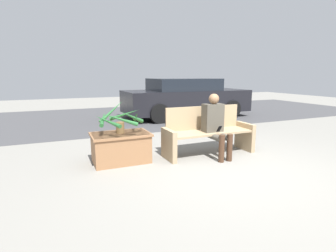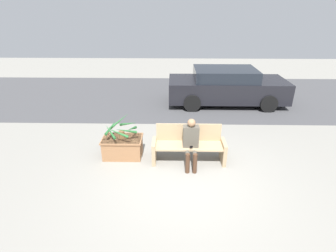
# 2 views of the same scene
# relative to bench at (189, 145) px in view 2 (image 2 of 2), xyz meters

# --- Properties ---
(ground_plane) EXTENTS (30.00, 30.00, 0.00)m
(ground_plane) POSITION_rel_bench_xyz_m (-0.12, -0.96, -0.43)
(ground_plane) COLOR gray
(road_surface) EXTENTS (20.00, 6.00, 0.01)m
(road_surface) POSITION_rel_bench_xyz_m (-0.12, 5.20, -0.43)
(road_surface) COLOR #424244
(road_surface) RESTS_ON ground_plane
(bench) EXTENTS (1.81, 0.55, 0.92)m
(bench) POSITION_rel_bench_xyz_m (0.00, 0.00, 0.00)
(bench) COLOR tan
(bench) RESTS_ON ground_plane
(person_seated) EXTENTS (0.38, 0.61, 1.19)m
(person_seated) POSITION_rel_bench_xyz_m (0.04, -0.21, 0.22)
(person_seated) COLOR #4C473D
(person_seated) RESTS_ON ground_plane
(planter_box) EXTENTS (1.02, 0.65, 0.53)m
(planter_box) POSITION_rel_bench_xyz_m (-1.69, 0.16, -0.15)
(planter_box) COLOR #936642
(planter_box) RESTS_ON ground_plane
(potted_plant) EXTENTS (0.84, 0.84, 0.56)m
(potted_plant) POSITION_rel_bench_xyz_m (-1.70, 0.14, 0.36)
(potted_plant) COLOR brown
(potted_plant) RESTS_ON planter_box
(parked_car) EXTENTS (4.53, 1.98, 1.40)m
(parked_car) POSITION_rel_bench_xyz_m (1.68, 4.29, 0.27)
(parked_car) COLOR black
(parked_car) RESTS_ON ground_plane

